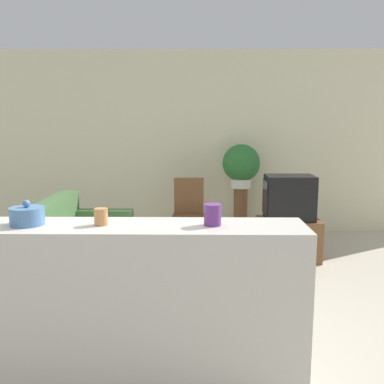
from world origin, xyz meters
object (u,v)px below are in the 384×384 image
couch (77,252)px  television (289,197)px  potted_plant (241,164)px  decorative_bowl (27,216)px  wooden_chair (189,211)px

couch → television: 2.52m
potted_plant → decorative_bowl: (-1.64, -3.55, 0.03)m
potted_plant → decorative_bowl: size_ratio=3.05×
couch → television: television is taller
television → decorative_bowl: (-2.12, -2.56, 0.33)m
decorative_bowl → television: bearing=50.4°
couch → wooden_chair: 1.68m
television → decorative_bowl: decorative_bowl is taller
couch → wooden_chair: bearing=45.9°
television → wooden_chair: television is taller
decorative_bowl → wooden_chair: bearing=73.5°
television → couch: bearing=-163.7°
potted_plant → television: bearing=-64.2°
television → wooden_chair: 1.34m
couch → potted_plant: bearing=41.6°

